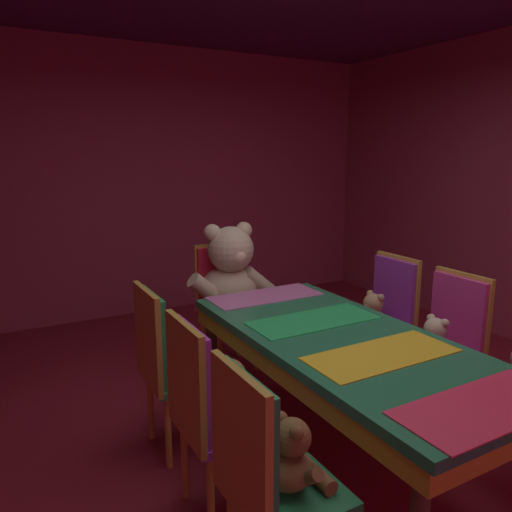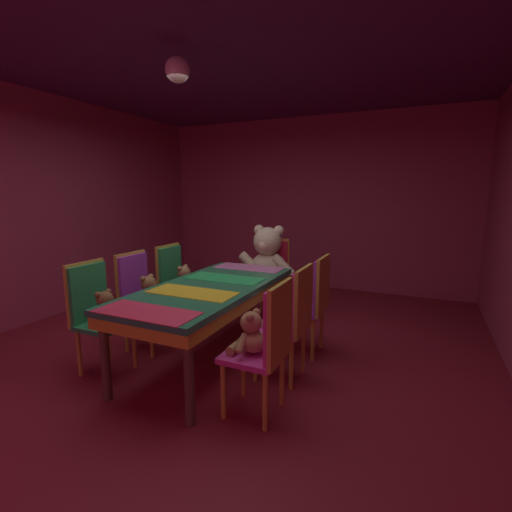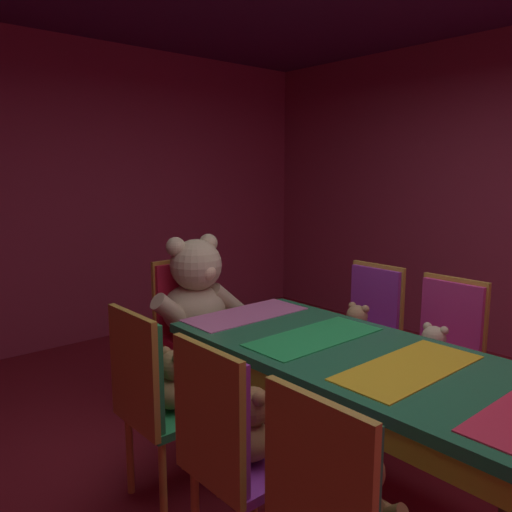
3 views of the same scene
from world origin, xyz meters
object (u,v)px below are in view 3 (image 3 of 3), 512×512
object	(u,v)px
teddy_right_1	(433,352)
chair_right_2	(370,322)
teddy_left_0	(362,495)
chair_left_1	(225,439)
chair_right_1	(445,343)
banquet_table	(357,369)
king_teddy_bear	(198,296)
throne_chair	(184,314)
teddy_left_1	(254,428)
chair_left_0	(333,511)
teddy_left_2	(176,383)
chair_left_2	(150,389)
teddy_right_2	(356,328)

from	to	relation	value
teddy_right_1	chair_right_2	distance (m)	0.59
teddy_left_0	teddy_right_1	distance (m)	1.49
chair_left_1	chair_right_1	bearing A→B (deg)	0.28
banquet_table	king_teddy_bear	xyz separation A→B (m)	(0.00, 1.37, 0.11)
banquet_table	chair_right_1	xyz separation A→B (m)	(0.83, -0.01, -0.06)
throne_chair	king_teddy_bear	world-z (taller)	king_teddy_bear
throne_chair	king_teddy_bear	distance (m)	0.24
teddy_left_1	chair_left_0	bearing A→B (deg)	-105.83
chair_right_1	teddy_left_2	bearing A→B (deg)	-21.03
banquet_table	chair_right_1	world-z (taller)	chair_right_1
teddy_left_2	chair_left_0	bearing A→B (deg)	-98.08
chair_left_0	chair_left_2	distance (m)	1.13
chair_left_0	teddy_left_0	size ratio (longest dim) A/B	3.19
chair_left_0	teddy_left_0	xyz separation A→B (m)	(0.14, 0.00, -0.01)
chair_left_0	teddy_right_1	distance (m)	1.62
teddy_left_0	chair_left_2	xyz separation A→B (m)	(-0.13, 1.13, 0.01)
teddy_left_1	king_teddy_bear	distance (m)	1.56
chair_left_0	chair_left_2	xyz separation A→B (m)	(0.02, 1.13, 0.00)
banquet_table	teddy_left_2	bearing A→B (deg)	140.38
chair_left_0	chair_right_1	xyz separation A→B (m)	(1.67, 0.55, 0.00)
teddy_left_1	chair_left_2	size ratio (longest dim) A/B	0.34
chair_left_0	teddy_left_2	xyz separation A→B (m)	(0.16, 1.13, -0.01)
chair_left_2	teddy_right_1	bearing A→B (deg)	-21.01
teddy_left_1	teddy_right_2	xyz separation A→B (m)	(1.39, 0.57, -0.01)
chair_left_0	banquet_table	bearing A→B (deg)	33.91
chair_left_2	teddy_left_2	bearing A→B (deg)	0.00
banquet_table	teddy_right_2	bearing A→B (deg)	38.12
teddy_left_1	king_teddy_bear	size ratio (longest dim) A/B	0.44
banquet_table	chair_right_1	bearing A→B (deg)	-0.98
teddy_right_1	chair_right_2	xyz separation A→B (m)	(0.16, 0.56, 0.02)
chair_right_1	chair_right_2	xyz separation A→B (m)	(0.02, 0.56, 0.00)
teddy_left_0	chair_left_2	bearing A→B (deg)	96.45
teddy_right_2	throne_chair	size ratio (longest dim) A/B	0.31
teddy_left_1	teddy_left_2	distance (m)	0.59
teddy_left_0	chair_right_1	world-z (taller)	chair_right_1
teddy_left_1	teddy_right_2	world-z (taller)	teddy_left_1
teddy_left_0	teddy_left_1	size ratio (longest dim) A/B	0.93
teddy_left_2	teddy_right_1	xyz separation A→B (m)	(1.37, -0.58, -0.01)
teddy_right_1	teddy_right_2	distance (m)	0.56
banquet_table	chair_left_2	size ratio (longest dim) A/B	2.05
chair_right_2	teddy_right_2	world-z (taller)	chair_right_2
chair_right_1	banquet_table	bearing A→B (deg)	-0.98
chair_right_2	king_teddy_bear	bearing A→B (deg)	-44.17
chair_left_2	teddy_right_2	xyz separation A→B (m)	(1.53, -0.02, -0.02)
teddy_left_0	chair_right_2	distance (m)	1.91
teddy_left_0	chair_right_1	bearing A→B (deg)	19.94
banquet_table	chair_left_0	xyz separation A→B (m)	(-0.85, -0.57, -0.06)
banquet_table	chair_left_0	bearing A→B (deg)	-146.09
king_teddy_bear	teddy_left_2	bearing A→B (deg)	-40.42
chair_left_1	banquet_table	bearing A→B (deg)	1.52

